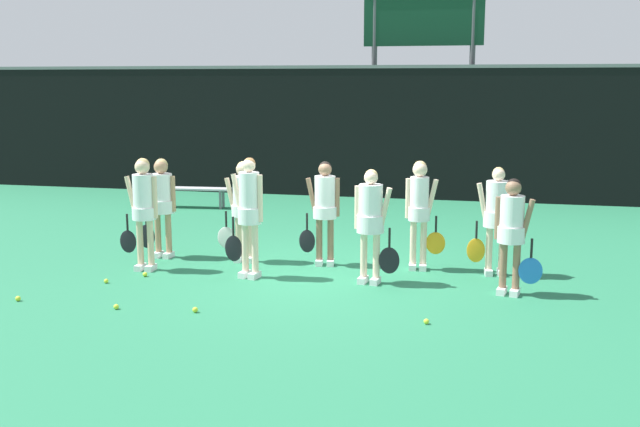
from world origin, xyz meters
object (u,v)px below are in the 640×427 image
player_3 (512,227)px  player_0 (143,204)px  tennis_ball_0 (145,274)px  tennis_ball_6 (426,321)px  player_1 (249,208)px  player_7 (420,206)px  player_2 (371,217)px  bench_courtside (184,190)px  tennis_ball_1 (116,307)px  player_5 (243,202)px  tennis_ball_5 (106,281)px  tennis_ball_4 (195,310)px  scoreboard (423,33)px  player_6 (325,204)px  tennis_ball_3 (18,299)px  player_8 (497,212)px  player_4 (162,199)px

player_3 → player_0: bearing=-170.0°
tennis_ball_0 → tennis_ball_6: tennis_ball_0 is taller
player_1 → player_7: player_1 is taller
player_2 → player_7: size_ratio=0.98×
bench_courtside → player_3: bearing=-42.9°
tennis_ball_0 → tennis_ball_1: bearing=-76.7°
player_5 → tennis_ball_5: 2.49m
player_2 → tennis_ball_4: 2.88m
tennis_ball_0 → player_0: bearing=114.0°
player_7 → player_5: bearing=178.4°
scoreboard → bench_courtside: scoreboard is taller
player_1 → tennis_ball_4: (-0.13, -1.82, -1.02)m
bench_courtside → player_0: bearing=-77.4°
scoreboard → player_2: 9.48m
player_6 → tennis_ball_0: player_6 is taller
player_0 → tennis_ball_3: (-0.91, -1.94, -1.01)m
player_0 → player_8: (5.30, 0.93, -0.08)m
player_3 → tennis_ball_1: bearing=-148.3°
player_2 → tennis_ball_5: bearing=-159.6°
player_4 → player_7: bearing=4.1°
scoreboard → player_8: bearing=-76.5°
bench_courtside → tennis_ball_3: size_ratio=31.16×
player_5 → player_8: (3.99, 0.05, -0.01)m
bench_courtside → player_7: 7.50m
player_5 → player_8: 3.99m
tennis_ball_1 → player_1: bearing=58.5°
player_0 → player_2: (3.54, 0.03, -0.07)m
bench_courtside → player_7: size_ratio=1.29×
player_5 → player_2: bearing=-25.9°
scoreboard → player_6: (-0.73, -8.03, -3.11)m
player_8 → tennis_ball_6: bearing=-113.6°
player_8 → player_1: bearing=-171.3°
player_0 → tennis_ball_3: size_ratio=24.74×
tennis_ball_6 → bench_courtside: bearing=130.7°
scoreboard → player_8: 8.86m
player_0 → scoreboard: bearing=68.8°
player_3 → tennis_ball_0: size_ratio=23.06×
player_4 → player_2: bearing=-10.7°
player_6 → tennis_ball_0: size_ratio=23.80×
tennis_ball_1 → player_2: bearing=33.8°
player_2 → player_5: 2.38m
player_4 → tennis_ball_3: bearing=-104.0°
player_5 → tennis_ball_0: player_5 is taller
player_5 → player_8: size_ratio=1.00×
player_5 → tennis_ball_6: size_ratio=24.44×
tennis_ball_5 → player_3: bearing=7.4°
player_0 → tennis_ball_3: player_0 is taller
tennis_ball_5 → scoreboard: bearing=70.0°
player_2 → player_7: 1.15m
player_8 → player_2: bearing=-159.6°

